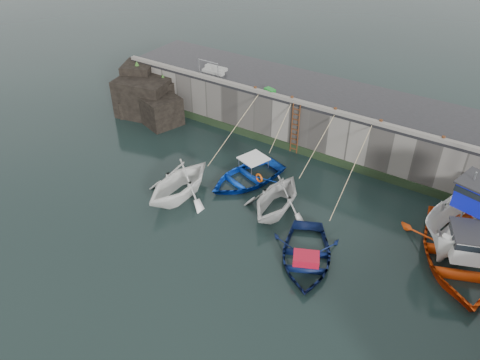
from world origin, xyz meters
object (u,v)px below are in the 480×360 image
Objects in this scene: boat_near_blacktrim at (276,210)px; bollard_a at (255,89)px; boat_near_white at (180,196)px; fish_crate at (270,91)px; boat_far_orange at (459,255)px; ladder at (295,129)px; boat_near_blue at (246,180)px; boat_near_navy at (305,260)px; bollard_c at (335,110)px; bollard_b at (292,99)px; bollard_e at (443,139)px; boat_far_white at (471,221)px; bollard_d at (381,122)px.

bollard_a is (-4.90, 5.83, 3.30)m from boat_near_blacktrim.
fish_crate is (0.87, 7.78, 3.30)m from boat_near_white.
boat_near_blacktrim is 0.54× the size of boat_far_orange.
boat_near_blacktrim is at bearing -49.95° from bollard_a.
ladder is 0.41× the size of boat_far_orange.
boat_near_blue is 5.87m from fish_crate.
ladder is 0.69× the size of boat_near_navy.
boat_far_orange is 9.92m from bollard_c.
boat_near_navy is 0.60× the size of boat_far_orange.
fish_crate is 1.62m from bollard_b.
boat_near_blue is (2.20, 3.11, 0.00)m from boat_near_white.
boat_near_navy is at bearing -72.66° from bollard_c.
boat_near_navy is at bearing -34.41° from fish_crate.
bollard_e is (6.10, 5.83, 3.30)m from boat_near_blacktrim.
bollard_e reaches higher than boat_near_blue.
bollard_c is (2.98, 4.44, 3.30)m from boat_near_blue.
boat_far_white is 1.89m from boat_far_orange.
fish_crate is 4.31m from bollard_c.
boat_far_orange is at bearing -4.77° from fish_crate.
bollard_d reaches higher than boat_near_white.
bollard_c is at bearing 75.08° from boat_near_blue.
boat_near_blacktrim is 14.93× the size of bollard_c.
boat_near_navy is 10.30m from bollard_b.
boat_far_white is at bearing 26.73° from boat_near_blue.
boat_near_blue is 16.82× the size of bollard_a.
bollard_b is at bearing 72.85° from boat_near_white.
bollard_b is 1.00× the size of bollard_c.
bollard_d is (5.30, 0.00, 0.00)m from bollard_b.
bollard_a is at bearing 173.62° from ladder.
fish_crate is at bearing -179.91° from boat_far_white.
boat_far_white is 26.42× the size of bollard_d.
bollard_d is at bearing 57.44° from boat_near_blue.
boat_near_navy is at bearing -169.28° from boat_far_orange.
bollard_c reaches higher than boat_near_navy.
bollard_b reaches higher than boat_near_white.
boat_near_white is at bearing 150.45° from boat_near_navy.
bollard_c reaches higher than ladder.
bollard_d and bollard_e have the same top height.
boat_far_white is 13.93m from bollard_a.
boat_far_orange is 13.80m from fish_crate.
bollard_a is at bearing 180.00° from bollard_b.
boat_near_blacktrim is at bearing -136.27° from bollard_e.
boat_far_white reaches higher than boat_near_blue.
bollard_b is at bearing 135.77° from boat_far_orange.
boat_far_white reaches higher than fish_crate.
bollard_c and bollard_e have the same top height.
bollard_a reaches higher than boat_near_blue.
boat_near_blacktrim is at bearing -70.91° from ladder.
boat_far_orange reaches higher than boat_near_blacktrim.
bollard_d is at bearing 0.00° from bollard_a.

